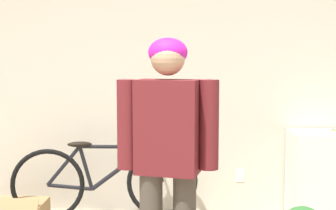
{
  "coord_description": "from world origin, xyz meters",
  "views": [
    {
      "loc": [
        -0.0,
        -1.93,
        1.46
      ],
      "look_at": [
        -0.09,
        0.87,
        1.18
      ],
      "focal_mm": 50.0,
      "sensor_mm": 36.0,
      "label": 1
    }
  ],
  "objects": [
    {
      "name": "bicycle",
      "position": [
        -0.7,
        2.21,
        0.35
      ],
      "size": [
        1.69,
        0.46,
        0.73
      ],
      "rotation": [
        0.0,
        0.0,
        0.14
      ],
      "color": "black",
      "rests_on": "ground_plane"
    },
    {
      "name": "person",
      "position": [
        -0.09,
        0.87,
        0.93
      ],
      "size": [
        0.62,
        0.3,
        1.59
      ],
      "rotation": [
        0.0,
        0.0,
        -0.23
      ],
      "color": "#4C4238",
      "rests_on": "ground_plane"
    },
    {
      "name": "wall_back",
      "position": [
        0.0,
        2.49,
        1.3
      ],
      "size": [
        8.0,
        0.07,
        2.6
      ],
      "color": "beige",
      "rests_on": "ground_plane"
    }
  ]
}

